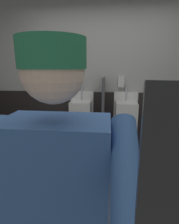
{
  "coord_description": "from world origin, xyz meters",
  "views": [
    {
      "loc": [
        0.06,
        -1.48,
        1.57
      ],
      "look_at": [
        -0.07,
        -0.25,
        1.25
      ],
      "focal_mm": 28.62,
      "sensor_mm": 36.0,
      "label": 1
    }
  ],
  "objects_px": {
    "urinal_left": "(81,114)",
    "person": "(59,208)",
    "urinal_middle": "(126,115)",
    "soap_dispenser": "(121,82)"
  },
  "relations": [
    {
      "from": "urinal_left",
      "to": "person",
      "type": "bearing_deg",
      "value": -83.74
    },
    {
      "from": "urinal_middle",
      "to": "soap_dispenser",
      "type": "relative_size",
      "value": 6.89
    },
    {
      "from": "urinal_middle",
      "to": "soap_dispenser",
      "type": "height_order",
      "value": "soap_dispenser"
    },
    {
      "from": "urinal_middle",
      "to": "person",
      "type": "xyz_separation_m",
      "value": [
        -0.5,
        -2.28,
        0.2
      ]
    },
    {
      "from": "person",
      "to": "urinal_left",
      "type": "bearing_deg",
      "value": 96.26
    },
    {
      "from": "urinal_left",
      "to": "urinal_middle",
      "type": "height_order",
      "value": "same"
    },
    {
      "from": "urinal_left",
      "to": "soap_dispenser",
      "type": "distance_m",
      "value": 0.86
    },
    {
      "from": "urinal_middle",
      "to": "urinal_left",
      "type": "bearing_deg",
      "value": 180.0
    },
    {
      "from": "urinal_left",
      "to": "person",
      "type": "height_order",
      "value": "person"
    },
    {
      "from": "urinal_left",
      "to": "urinal_middle",
      "type": "distance_m",
      "value": 0.75
    }
  ]
}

